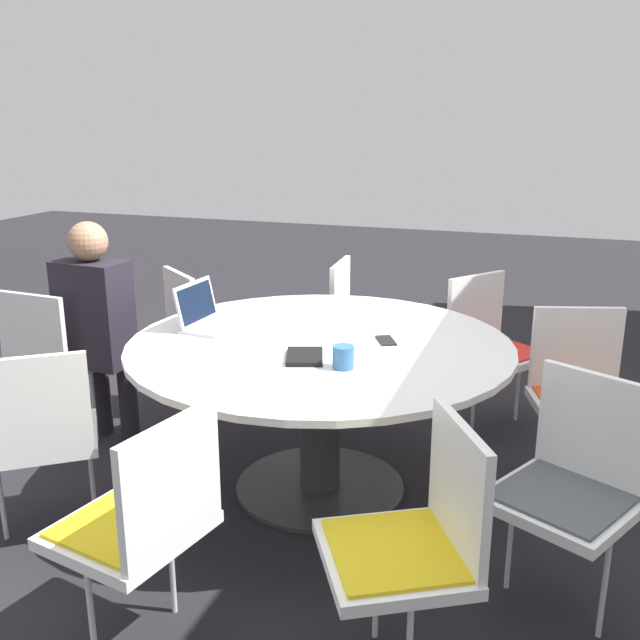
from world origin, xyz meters
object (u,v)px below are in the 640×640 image
(chair_8, at_px, (202,327))
(cell_phone, at_px, (386,340))
(chair_1, at_px, (39,429))
(laptop, at_px, (206,315))
(chair_3, at_px, (416,533))
(spiral_notebook, at_px, (305,357))
(chair_4, at_px, (573,477))
(chair_2, at_px, (143,515))
(chair_5, at_px, (581,387))
(chair_0, at_px, (53,352))
(coffee_cup, at_px, (343,357))
(chair_6, at_px, (491,340))
(person_0, at_px, (97,317))
(chair_7, at_px, (360,318))

(chair_8, distance_m, cell_phone, 1.42)
(chair_1, height_order, laptop, laptop)
(chair_3, xyz_separation_m, spiral_notebook, (-0.77, -0.64, 0.24))
(spiral_notebook, bearing_deg, chair_4, 76.87)
(chair_2, bearing_deg, chair_5, -27.59)
(chair_8, bearing_deg, chair_1, -48.95)
(chair_8, bearing_deg, cell_phone, 13.19)
(chair_0, xyz_separation_m, chair_5, (-0.38, 2.64, 0.00))
(laptop, xyz_separation_m, cell_phone, (-0.06, 0.87, -0.05))
(chair_1, relative_size, coffee_cup, 9.15)
(laptop, bearing_deg, cell_phone, -82.37)
(chair_6, xyz_separation_m, laptop, (0.97, -1.25, 0.28))
(person_0, bearing_deg, coffee_cup, -11.45)
(laptop, relative_size, cell_phone, 2.06)
(chair_0, distance_m, chair_8, 0.85)
(person_0, distance_m, cell_phone, 1.54)
(chair_3, height_order, chair_5, same)
(chair_7, bearing_deg, chair_0, -53.32)
(chair_2, relative_size, chair_5, 1.00)
(chair_7, xyz_separation_m, spiral_notebook, (1.44, 0.17, 0.24))
(chair_1, xyz_separation_m, chair_8, (-1.48, -0.06, 0.00))
(chair_0, distance_m, chair_3, 2.40)
(chair_6, bearing_deg, spiral_notebook, 9.26)
(chair_4, height_order, chair_5, same)
(chair_1, relative_size, chair_4, 1.00)
(chair_7, height_order, cell_phone, chair_7)
(chair_8, bearing_deg, chair_0, -89.35)
(chair_7, distance_m, cell_phone, 1.20)
(chair_1, bearing_deg, chair_5, -6.82)
(chair_7, relative_size, cell_phone, 5.45)
(chair_6, distance_m, spiral_notebook, 1.43)
(chair_1, bearing_deg, spiral_notebook, -7.40)
(chair_5, distance_m, coffee_cup, 1.20)
(chair_2, bearing_deg, person_0, 51.58)
(chair_3, distance_m, chair_7, 2.35)
(chair_1, distance_m, chair_8, 1.48)
(chair_1, bearing_deg, coffee_cup, -13.93)
(chair_3, xyz_separation_m, chair_4, (-0.52, 0.45, 0.00))
(laptop, relative_size, spiral_notebook, 1.31)
(spiral_notebook, bearing_deg, chair_2, -11.52)
(chair_0, height_order, chair_4, same)
(chair_0, height_order, person_0, person_0)
(person_0, bearing_deg, spiral_notebook, -11.29)
(chair_1, relative_size, chair_3, 1.00)
(chair_2, distance_m, spiral_notebook, 0.99)
(chair_3, height_order, person_0, person_0)
(chair_6, bearing_deg, chair_3, 36.23)
(chair_0, xyz_separation_m, cell_phone, (-0.06, 1.78, 0.23))
(person_0, bearing_deg, chair_4, -10.35)
(spiral_notebook, bearing_deg, chair_0, -100.45)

